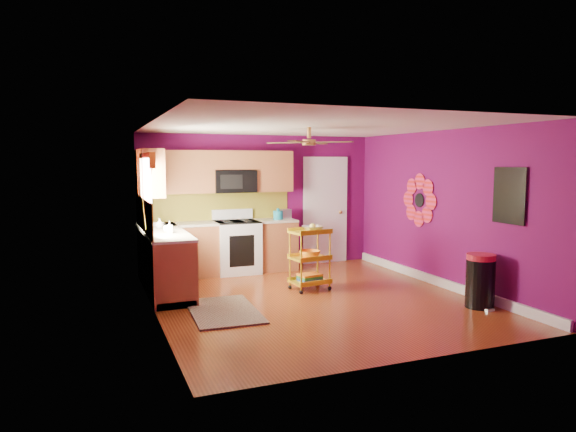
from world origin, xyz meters
name	(u,v)px	position (x,y,z in m)	size (l,w,h in m)	color
ground	(314,299)	(0.00, 0.00, 0.00)	(5.00, 5.00, 0.00)	maroon
room_envelope	(316,188)	(0.03, 0.00, 1.63)	(4.54, 5.04, 2.52)	#600B4D
lower_cabinets	(197,255)	(-1.35, 1.82, 0.43)	(2.81, 2.31, 0.94)	brown
electric_range	(237,246)	(-0.55, 2.17, 0.48)	(0.76, 0.66, 1.13)	white
upper_cabinetry	(197,174)	(-1.24, 2.17, 1.80)	(2.80, 2.30, 1.26)	brown
left_window	(146,180)	(-2.22, 1.05, 1.74)	(0.08, 1.35, 1.08)	white
panel_door	(325,211)	(1.35, 2.47, 1.02)	(0.95, 0.11, 2.15)	white
right_wall_art	(456,198)	(2.23, -0.34, 1.44)	(0.04, 2.74, 1.04)	black
ceiling_fan	(309,142)	(0.00, 0.20, 2.29)	(1.01, 1.01, 0.26)	#BF8C3F
shag_rug	(224,311)	(-1.39, -0.14, 0.01)	(0.87, 1.41, 0.02)	black
rolling_cart	(310,256)	(0.18, 0.55, 0.54)	(0.63, 0.49, 1.04)	yellow
trash_can	(480,281)	(1.96, -1.22, 0.37)	(0.42, 0.45, 0.74)	black
teal_kettle	(278,215)	(0.24, 2.16, 1.02)	(0.18, 0.18, 0.21)	teal
toaster	(285,214)	(0.40, 2.22, 1.03)	(0.22, 0.15, 0.18)	beige
soap_bottle_a	(170,227)	(-1.90, 1.04, 1.03)	(0.08, 0.08, 0.18)	#EA3F72
soap_bottle_b	(160,223)	(-1.97, 1.64, 1.02)	(0.13, 0.13, 0.16)	white
counter_dish	(158,225)	(-1.96, 1.92, 0.97)	(0.23, 0.23, 0.06)	white
counter_cup	(168,229)	(-1.92, 1.09, 0.99)	(0.14, 0.14, 0.11)	white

